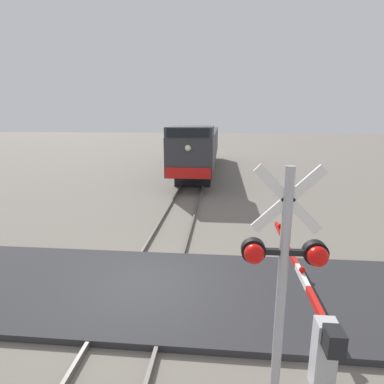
# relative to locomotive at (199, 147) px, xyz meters

# --- Properties ---
(ground_plane) EXTENTS (160.00, 160.00, 0.00)m
(ground_plane) POSITION_rel_locomotive_xyz_m (0.00, -19.29, -2.09)
(ground_plane) COLOR slate
(rail_track_left) EXTENTS (0.08, 80.00, 0.15)m
(rail_track_left) POSITION_rel_locomotive_xyz_m (-0.72, -19.29, -2.01)
(rail_track_left) COLOR #59544C
(rail_track_left) RESTS_ON ground_plane
(rail_track_right) EXTENTS (0.08, 80.00, 0.15)m
(rail_track_right) POSITION_rel_locomotive_xyz_m (0.72, -19.29, -2.01)
(rail_track_right) COLOR #59544C
(rail_track_right) RESTS_ON ground_plane
(road_surface) EXTENTS (36.00, 4.41, 0.16)m
(road_surface) POSITION_rel_locomotive_xyz_m (0.00, -19.29, -2.00)
(road_surface) COLOR #2D2D30
(road_surface) RESTS_ON ground_plane
(locomotive) EXTENTS (2.82, 18.45, 4.01)m
(locomotive) POSITION_rel_locomotive_xyz_m (0.00, 0.00, 0.00)
(locomotive) COLOR black
(locomotive) RESTS_ON ground_plane
(crossing_signal) EXTENTS (1.18, 0.33, 4.06)m
(crossing_signal) POSITION_rel_locomotive_xyz_m (2.84, -22.75, 0.44)
(crossing_signal) COLOR #ADADB2
(crossing_signal) RESTS_ON ground_plane
(crossing_gate) EXTENTS (0.36, 5.80, 1.41)m
(crossing_gate) POSITION_rel_locomotive_xyz_m (3.77, -21.34, -1.21)
(crossing_gate) COLOR silver
(crossing_gate) RESTS_ON ground_plane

